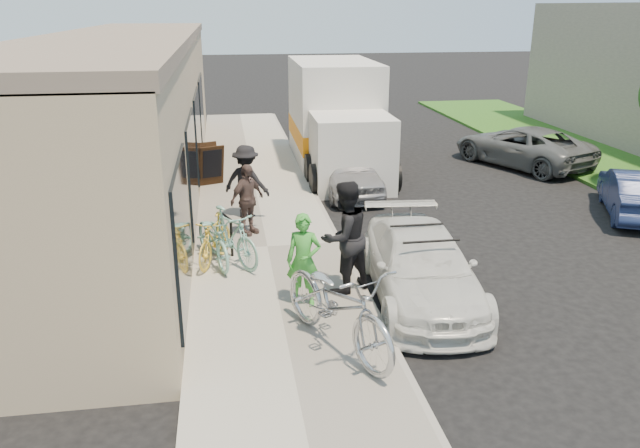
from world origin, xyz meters
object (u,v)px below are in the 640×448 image
tandem_bike (338,304)px  cruiser_bike_c (215,239)px  man_standing (344,237)px  far_car_gray (522,146)px  far_car_blue (635,193)px  cruiser_bike_b (213,238)px  sedan_white (421,266)px  sedan_silver (350,171)px  sandwich_board (210,164)px  moving_truck (337,121)px  woman_rider (304,260)px  cruiser_bike_a (230,237)px  bike_rack (227,230)px  bystander_b (247,200)px  bystander_a (246,182)px

tandem_bike → cruiser_bike_c: (-1.78, 3.53, -0.22)m
man_standing → far_car_gray: bearing=-161.7°
far_car_blue → cruiser_bike_b: (-10.15, -1.78, 0.06)m
sedan_white → sedan_silver: (0.09, 6.67, 0.02)m
far_car_gray → cruiser_bike_c: (-9.72, -6.98, -0.02)m
sandwich_board → moving_truck: 4.56m
moving_truck → far_car_gray: bearing=-7.5°
cruiser_bike_c → woman_rider: bearing=-32.7°
tandem_bike → cruiser_bike_c: size_ratio=1.68×
cruiser_bike_c → moving_truck: bearing=85.9°
sedan_silver → far_car_gray: size_ratio=0.80×
sandwich_board → cruiser_bike_c: (0.16, -5.76, -0.10)m
far_car_gray → cruiser_bike_a: size_ratio=2.53×
bike_rack → cruiser_bike_c: (-0.24, -0.50, -0.01)m
man_standing → bystander_b: bearing=-94.6°
sedan_white → cruiser_bike_a: 3.70m
woman_rider → cruiser_bike_a: bearing=136.6°
sedan_white → cruiser_bike_b: size_ratio=2.31×
moving_truck → cruiser_bike_c: (-3.82, -7.87, -0.83)m
cruiser_bike_b → man_standing: bearing=-52.7°
sedan_silver → far_car_blue: bearing=-23.3°
sandwich_board → moving_truck: bearing=7.5°
far_car_blue → woman_rider: 9.48m
sedan_white → moving_truck: moving_truck is taller
sedan_silver → woman_rider: bearing=-105.8°
far_car_blue → far_car_gray: (-0.41, 5.20, 0.06)m
bike_rack → far_car_blue: 9.98m
bystander_b → bike_rack: bearing=-156.0°
sedan_white → cruiser_bike_a: bearing=156.5°
moving_truck → cruiser_bike_b: (-3.84, -7.86, -0.80)m
cruiser_bike_a → bystander_b: bystander_b is taller
sandwich_board → cruiser_bike_b: (0.13, -5.76, -0.08)m
bike_rack → far_car_blue: bearing=7.4°
moving_truck → cruiser_bike_a: bearing=-112.8°
bystander_b → moving_truck: bearing=22.6°
bike_rack → man_standing: size_ratio=0.40×
bike_rack → man_standing: man_standing is taller
man_standing → cruiser_bike_b: man_standing is taller
bike_rack → sandwich_board: bearing=94.3°
man_standing → cruiser_bike_a: bearing=-68.7°
man_standing → cruiser_bike_b: size_ratio=1.05×
bystander_b → far_car_blue: bearing=-39.7°
sedan_silver → tandem_bike: size_ratio=1.39×
far_car_blue → bystander_a: size_ratio=2.06×
sedan_silver → far_car_blue: size_ratio=1.04×
sandwich_board → cruiser_bike_c: sandwich_board is taller
sedan_white → bystander_a: size_ratio=2.52×
far_car_blue → woman_rider: bearing=48.4°
moving_truck → bystander_b: (-3.11, -6.35, -0.52)m
far_car_blue → cruiser_bike_c: bearing=34.4°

